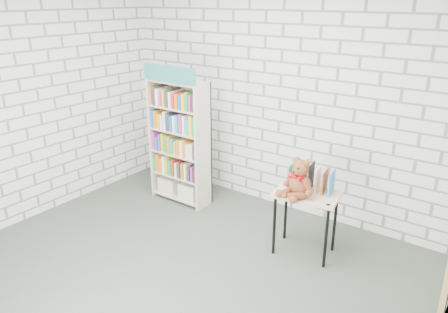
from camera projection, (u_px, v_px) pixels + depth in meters
The scene contains 6 objects.
ground at pixel (173, 277), 4.25m from camera, with size 4.50×4.50×0.00m, color #3D463B.
room_shell at pixel (164, 96), 3.63m from camera, with size 4.52×4.02×2.81m.
bookshelf at pixel (180, 141), 5.58m from camera, with size 0.80×0.31×1.80m.
display_table at pixel (306, 202), 4.46m from camera, with size 0.70×0.54×0.69m.
table_books at pixel (311, 177), 4.46m from camera, with size 0.47×0.26×0.27m.
teddy_bear at pixel (298, 181), 4.32m from camera, with size 0.35×0.35×0.39m.
Camera 1 is at (2.51, -2.60, 2.58)m, focal length 35.00 mm.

